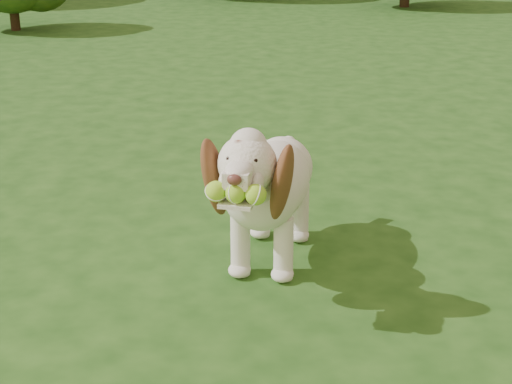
{
  "coord_description": "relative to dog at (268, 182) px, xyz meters",
  "views": [
    {
      "loc": [
        0.34,
        -3.63,
        1.72
      ],
      "look_at": [
        0.05,
        -0.44,
        0.47
      ],
      "focal_mm": 55.0,
      "sensor_mm": 36.0,
      "label": 1
    }
  ],
  "objects": [
    {
      "name": "ground",
      "position": [
        -0.08,
        0.2,
        -0.43
      ],
      "size": [
        80.0,
        80.0,
        0.0
      ],
      "primitive_type": "plane",
      "color": "#1C4213",
      "rests_on": "ground"
    },
    {
      "name": "dog",
      "position": [
        0.0,
        0.0,
        0.0
      ],
      "size": [
        0.51,
        1.24,
        0.81
      ],
      "rotation": [
        0.0,
        0.0,
        -0.13
      ],
      "color": "white",
      "rests_on": "ground"
    }
  ]
}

